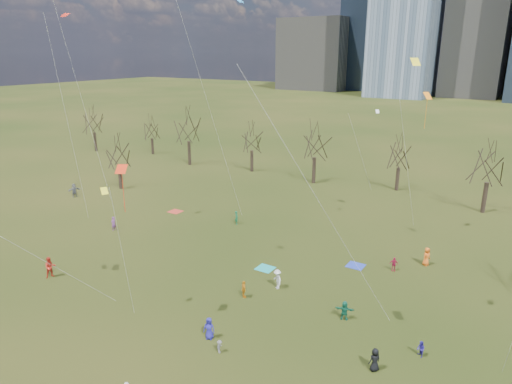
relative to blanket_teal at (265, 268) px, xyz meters
The scene contains 20 objects.
ground 11.09m from the blanket_teal, 98.64° to the right, with size 500.00×500.00×0.00m, color black.
downtown_skyline 203.49m from the blanket_teal, 91.18° to the left, with size 212.50×78.00×118.00m.
bare_tree_row 27.01m from the blanket_teal, 93.82° to the left, with size 113.04×29.80×9.50m.
blanket_teal is the anchor object (origin of this frame).
blanket_navy 8.65m from the blanket_teal, 35.79° to the left, with size 1.60×1.50×0.03m, color #263DB5.
blanket_crimson 19.44m from the blanket_teal, 157.07° to the left, with size 1.60×1.50×0.03m, color red.
person_0 11.73m from the blanket_teal, 78.86° to the right, with size 0.81×0.52×1.65m, color #252297.
person_2 19.48m from the blanket_teal, 142.87° to the right, with size 0.95×0.74×1.96m, color red.
person_3 12.97m from the blanket_teal, 72.81° to the right, with size 0.62×0.36×0.96m, color #5F5E63.
person_4 5.65m from the blanket_teal, 77.44° to the right, with size 0.88×0.37×1.51m, color orange.
person_5 10.36m from the blanket_teal, 23.45° to the right, with size 1.42×0.45×1.54m, color #176B50.
person_6 15.84m from the blanket_teal, 32.91° to the right, with size 0.78×0.51×1.60m, color black.
person_7 19.65m from the blanket_teal, behind, with size 0.60×0.39×1.64m, color #884891.
person_8 16.45m from the blanket_teal, 19.91° to the right, with size 0.56×0.44×1.16m, color #2E2398.
person_9 3.95m from the blanket_teal, 43.48° to the right, with size 1.13×0.65×1.74m, color silver.
person_10 11.95m from the blanket_teal, 29.84° to the left, with size 0.80×0.33×1.36m, color #B91A43.
person_11 34.40m from the blanket_teal, behind, with size 1.78×0.57×1.92m, color slate.
person_12 15.40m from the blanket_teal, 34.71° to the left, with size 0.88×0.57×1.80m, color orange.
person_13 12.03m from the blanket_teal, 137.33° to the left, with size 0.59×0.39×1.61m, color #197144.
kites_airborne 10.74m from the blanket_teal, 69.54° to the right, with size 52.01×47.48×28.95m.
Camera 1 is at (21.56, -22.41, 19.56)m, focal length 32.00 mm.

